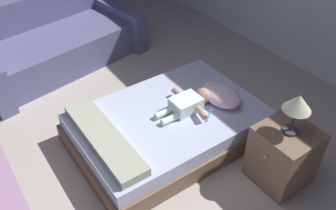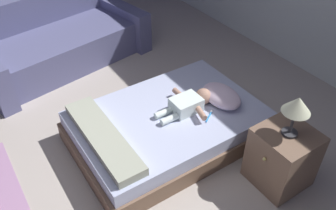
# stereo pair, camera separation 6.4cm
# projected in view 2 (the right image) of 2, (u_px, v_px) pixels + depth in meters

# --- Properties ---
(ground_plane) EXTENTS (8.00, 8.00, 0.00)m
(ground_plane) POSITION_uv_depth(u_px,v_px,m) (104.00, 173.00, 3.26)
(ground_plane) COLOR #AFA39A
(bed) EXTENTS (1.24, 1.84, 0.33)m
(bed) POSITION_uv_depth(u_px,v_px,m) (168.00, 126.00, 3.52)
(bed) COLOR brown
(bed) RESTS_ON ground_plane
(pillow) EXTENTS (0.46, 0.31, 0.15)m
(pillow) POSITION_uv_depth(u_px,v_px,m) (221.00, 96.00, 3.50)
(pillow) COLOR silver
(pillow) RESTS_ON bed
(baby) EXTENTS (0.53, 0.61, 0.16)m
(baby) POSITION_uv_depth(u_px,v_px,m) (189.00, 103.00, 3.42)
(baby) COLOR white
(baby) RESTS_ON bed
(toothbrush) EXTENTS (0.10, 0.15, 0.02)m
(toothbrush) POSITION_uv_depth(u_px,v_px,m) (209.00, 116.00, 3.36)
(toothbrush) COLOR #3797E5
(toothbrush) RESTS_ON bed
(couch) EXTENTS (1.43, 2.30, 0.83)m
(couch) POSITION_uv_depth(u_px,v_px,m) (58.00, 42.00, 4.62)
(couch) COLOR slate
(couch) RESTS_ON ground_plane
(nightstand) EXTENTS (0.46, 0.49, 0.56)m
(nightstand) POSITION_uv_depth(u_px,v_px,m) (282.00, 157.00, 3.03)
(nightstand) COLOR brown
(nightstand) RESTS_ON ground_plane
(lamp) EXTENTS (0.22, 0.22, 0.37)m
(lamp) POSITION_uv_depth(u_px,v_px,m) (297.00, 106.00, 2.68)
(lamp) COLOR #333338
(lamp) RESTS_ON nightstand
(blanket) EXTENTS (1.12, 0.27, 0.08)m
(blanket) POSITION_uv_depth(u_px,v_px,m) (103.00, 137.00, 3.09)
(blanket) COLOR #A3A793
(blanket) RESTS_ON bed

